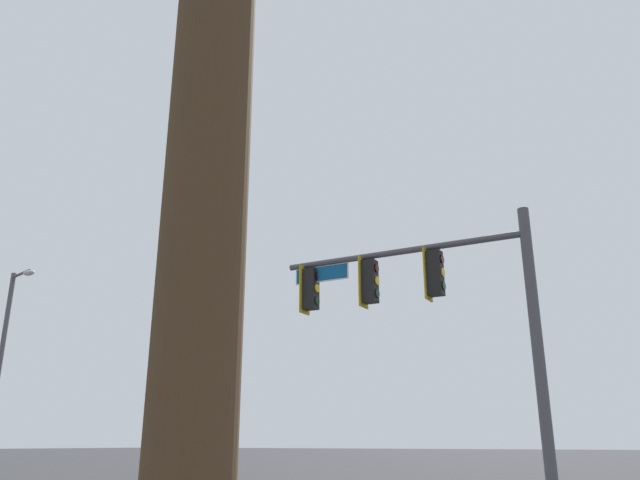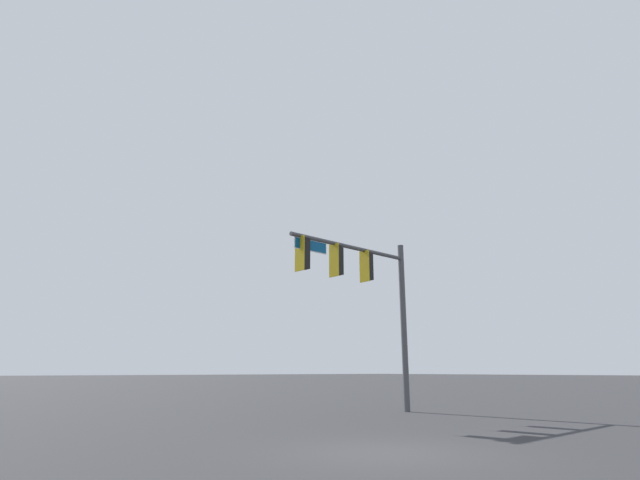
{
  "view_description": "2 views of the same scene",
  "coord_description": "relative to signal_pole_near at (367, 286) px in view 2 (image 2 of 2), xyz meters",
  "views": [
    {
      "loc": [
        -11.45,
        6.96,
        1.87
      ],
      "look_at": [
        -2.62,
        -7.29,
        7.34
      ],
      "focal_mm": 35.0,
      "sensor_mm": 36.0,
      "label": 1
    },
    {
      "loc": [
        7.87,
        7.67,
        1.63
      ],
      "look_at": [
        -4.16,
        -7.51,
        6.72
      ],
      "focal_mm": 28.0,
      "sensor_mm": 36.0,
      "label": 2
    }
  ],
  "objects": [
    {
      "name": "ground_plane",
      "position": [
        6.09,
        6.86,
        -4.96
      ],
      "size": [
        400.0,
        400.0,
        0.0
      ],
      "primitive_type": "plane",
      "color": "#2D2D30"
    },
    {
      "name": "signal_pole_near",
      "position": [
        0.0,
        0.0,
        0.0
      ],
      "size": [
        6.37,
        0.75,
        7.04
      ],
      "color": "#47474C",
      "rests_on": "ground_plane"
    }
  ]
}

